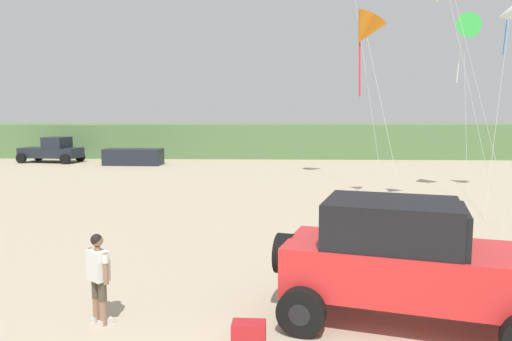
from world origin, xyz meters
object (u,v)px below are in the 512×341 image
distant_pickup (52,150)px  kite_red_delta (464,29)px  cooler_box (249,334)px  kite_black_sled (510,14)px  distant_sedan (133,157)px  kite_purple_stunt (365,30)px  jeep (406,260)px  person_watching (99,274)px

distant_pickup → kite_red_delta: bearing=-28.1°
cooler_box → kite_black_sled: 20.09m
distant_pickup → distant_sedan: bearing=-13.4°
cooler_box → kite_purple_stunt: kite_purple_stunt is taller
kite_purple_stunt → distant_pickup: bearing=134.0°
jeep → distant_pickup: size_ratio=1.04×
distant_sedan → kite_red_delta: 23.70m
person_watching → kite_black_sled: kite_black_sled is taller
jeep → cooler_box: size_ratio=8.96×
jeep → person_watching: jeep is taller
distant_sedan → kite_red_delta: size_ratio=0.50×
jeep → kite_red_delta: kite_red_delta is taller
person_watching → kite_black_sled: size_ratio=0.19×
kite_purple_stunt → kite_red_delta: kite_red_delta is taller
kite_black_sled → kite_purple_stunt: 10.03m
cooler_box → distant_pickup: bearing=121.3°
kite_purple_stunt → kite_red_delta: (5.74, 7.01, 1.19)m
jeep → kite_red_delta: size_ratio=0.60×
distant_sedan → kite_black_sled: (20.82, -12.77, 7.58)m
distant_sedan → kite_red_delta: (19.06, -12.20, 7.05)m
cooler_box → distant_pickup: size_ratio=0.12×
person_watching → distant_pickup: bearing=116.2°
distant_pickup → kite_red_delta: kite_red_delta is taller
cooler_box → kite_black_sled: kite_black_sled is taller
jeep → cooler_box: jeep is taller
jeep → kite_black_sled: size_ratio=0.58×
person_watching → kite_red_delta: bearing=51.4°
kite_black_sled → kite_purple_stunt: size_ratio=1.22×
kite_black_sled → kite_red_delta: 1.93m
person_watching → kite_purple_stunt: kite_purple_stunt is taller
distant_pickup → jeep: bearing=-55.4°
person_watching → distant_pickup: size_ratio=0.34×
jeep → kite_black_sled: (8.03, 14.03, 6.98)m
person_watching → distant_sedan: bearing=105.1°
jeep → kite_red_delta: 17.15m
distant_pickup → distant_sedan: (6.83, -1.62, -0.34)m
distant_pickup → kite_red_delta: size_ratio=0.58×
person_watching → kite_black_sled: (13.56, 14.22, 7.24)m
cooler_box → kite_black_sled: (10.81, 14.93, 7.99)m
kite_black_sled → kite_red_delta: (-1.76, 0.57, -0.53)m
cooler_box → kite_red_delta: bearing=61.2°
cooler_box → distant_sedan: (-10.01, 27.71, 0.41)m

